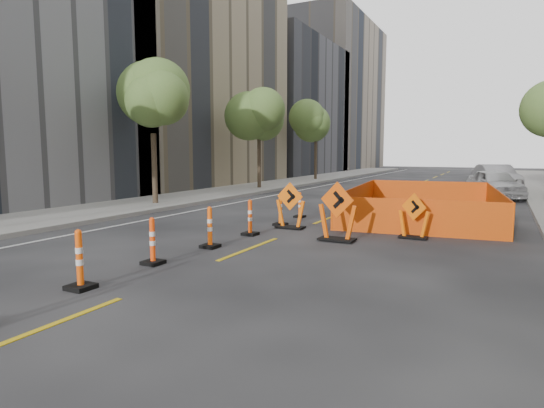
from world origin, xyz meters
The scene contains 21 objects.
ground_plane centered at (0.00, 0.00, 0.00)m, with size 140.00×140.00×0.00m, color black.
sidewalk_left centered at (-9.00, 12.00, 0.07)m, with size 4.00×90.00×0.15m, color gray.
bld_left_c centered at (-17.00, 20.80, 13.00)m, with size 12.00×18.00×26.00m, color tan.
bld_left_d centered at (-17.00, 39.20, 7.00)m, with size 12.00×16.00×14.00m, color #4C4C51.
bld_left_e centered at (-17.00, 55.60, 10.00)m, with size 12.00×20.00×20.00m, color gray.
tree_l_b centered at (-8.40, 10.00, 4.53)m, with size 2.80×2.80×5.95m.
tree_l_c centered at (-8.40, 20.00, 4.53)m, with size 2.80×2.80×5.95m.
tree_l_d centered at (-8.40, 30.00, 4.53)m, with size 2.80×2.80×5.95m.
channelizer_2 centered at (-1.05, -0.41, 0.56)m, with size 0.44×0.44×1.11m, color #EE4E0A, non-canonical shape.
channelizer_3 centered at (-1.13, 1.61, 0.53)m, with size 0.42×0.42×1.06m, color #FE420A, non-canonical shape.
channelizer_4 centered at (-0.99, 3.63, 0.54)m, with size 0.43×0.43×1.09m, color #FF560A, non-canonical shape.
channelizer_5 centered at (-0.93, 5.65, 0.54)m, with size 0.43×0.43×1.08m, color #F0470A, non-canonical shape.
channelizer_6 centered at (-0.91, 7.68, 0.53)m, with size 0.41×0.41×1.05m, color #FD630A, non-canonical shape.
channelizer_7 centered at (-1.07, 9.70, 0.48)m, with size 0.38×0.38×0.96m, color #FB540A, non-canonical shape.
chevron_sign_left centered at (-0.36, 7.29, 0.76)m, with size 1.01×0.60×1.51m, color #F6640A, non-canonical shape.
chevron_sign_center centered at (1.68, 5.98, 0.84)m, with size 1.11×0.67×1.67m, color #E55009, non-canonical shape.
chevron_sign_right centered at (3.52, 7.33, 0.66)m, with size 0.88×0.53×1.32m, color orange, non-canonical shape.
safety_fence centered at (3.06, 12.16, 0.55)m, with size 5.13×8.73×1.09m, color #FF530D, non-canonical shape.
parked_car_near centered at (5.40, 20.86, 0.78)m, with size 1.84×4.58×1.56m, color #B7B7B9.
parked_car_mid centered at (5.38, 26.25, 0.83)m, with size 1.75×5.01×1.65m, color gray.
parked_car_far centered at (5.28, 35.42, 0.67)m, with size 1.87×4.60×1.34m, color black.
Camera 1 is at (5.72, -6.03, 2.52)m, focal length 30.00 mm.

